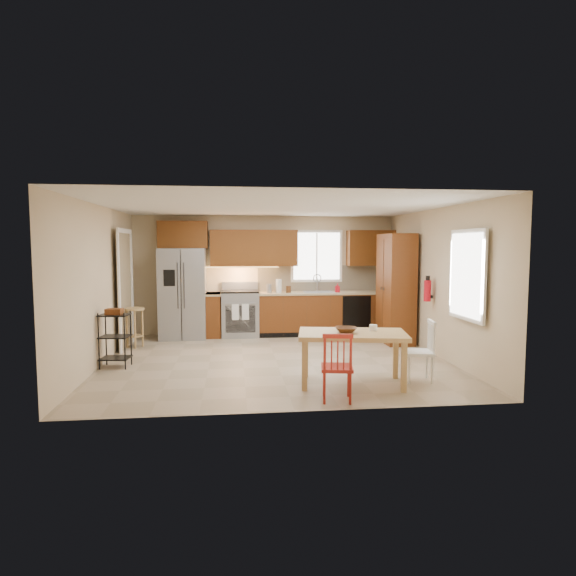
# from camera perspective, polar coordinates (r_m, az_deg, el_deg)

# --- Properties ---
(floor) EXTENTS (5.50, 5.50, 0.00)m
(floor) POSITION_cam_1_polar(r_m,az_deg,el_deg) (7.99, -1.45, -8.51)
(floor) COLOR gray
(floor) RESTS_ON ground
(ceiling) EXTENTS (5.50, 5.00, 0.02)m
(ceiling) POSITION_cam_1_polar(r_m,az_deg,el_deg) (7.80, -1.49, 9.65)
(ceiling) COLOR silver
(ceiling) RESTS_ON ground
(wall_back) EXTENTS (5.50, 0.02, 2.50)m
(wall_back) POSITION_cam_1_polar(r_m,az_deg,el_deg) (10.28, -2.68, 1.56)
(wall_back) COLOR #CCB793
(wall_back) RESTS_ON ground
(wall_front) EXTENTS (5.50, 0.02, 2.50)m
(wall_front) POSITION_cam_1_polar(r_m,az_deg,el_deg) (5.32, 0.86, -1.66)
(wall_front) COLOR #CCB793
(wall_front) RESTS_ON ground
(wall_left) EXTENTS (0.02, 5.00, 2.50)m
(wall_left) POSITION_cam_1_polar(r_m,az_deg,el_deg) (8.04, -21.39, 0.25)
(wall_left) COLOR #CCB793
(wall_left) RESTS_ON ground
(wall_right) EXTENTS (0.02, 5.00, 2.50)m
(wall_right) POSITION_cam_1_polar(r_m,az_deg,el_deg) (8.49, 17.36, 0.60)
(wall_right) COLOR #CCB793
(wall_right) RESTS_ON ground
(refrigerator) EXTENTS (0.92, 0.75, 1.82)m
(refrigerator) POSITION_cam_1_polar(r_m,az_deg,el_deg) (9.97, -12.33, -0.62)
(refrigerator) COLOR gray
(refrigerator) RESTS_ON floor
(range_stove) EXTENTS (0.76, 0.63, 0.92)m
(range_stove) POSITION_cam_1_polar(r_m,az_deg,el_deg) (10.03, -5.68, -3.09)
(range_stove) COLOR gray
(range_stove) RESTS_ON floor
(base_cabinet_narrow) EXTENTS (0.30, 0.60, 0.90)m
(base_cabinet_narrow) POSITION_cam_1_polar(r_m,az_deg,el_deg) (10.05, -8.83, -3.16)
(base_cabinet_narrow) COLOR #622C12
(base_cabinet_narrow) RESTS_ON floor
(base_cabinet_run) EXTENTS (2.92, 0.60, 0.90)m
(base_cabinet_run) POSITION_cam_1_polar(r_m,az_deg,el_deg) (10.23, 4.69, -2.98)
(base_cabinet_run) COLOR #622C12
(base_cabinet_run) RESTS_ON floor
(dishwasher) EXTENTS (0.60, 0.02, 0.78)m
(dishwasher) POSITION_cam_1_polar(r_m,az_deg,el_deg) (10.08, 8.14, -3.13)
(dishwasher) COLOR black
(dishwasher) RESTS_ON floor
(backsplash) EXTENTS (2.92, 0.03, 0.55)m
(backsplash) POSITION_cam_1_polar(r_m,az_deg,el_deg) (10.44, 4.41, 1.18)
(backsplash) COLOR beige
(backsplash) RESTS_ON wall_back
(upper_over_fridge) EXTENTS (1.00, 0.35, 0.55)m
(upper_over_fridge) POSITION_cam_1_polar(r_m,az_deg,el_deg) (10.12, -12.34, 6.20)
(upper_over_fridge) COLOR #58300E
(upper_over_fridge) RESTS_ON wall_back
(upper_left_block) EXTENTS (1.80, 0.35, 0.75)m
(upper_left_block) POSITION_cam_1_polar(r_m,az_deg,el_deg) (10.08, -4.05, 4.75)
(upper_left_block) COLOR #58300E
(upper_left_block) RESTS_ON wall_back
(upper_right_block) EXTENTS (1.00, 0.35, 0.75)m
(upper_right_block) POSITION_cam_1_polar(r_m,az_deg,el_deg) (10.48, 9.78, 4.70)
(upper_right_block) COLOR #58300E
(upper_right_block) RESTS_ON wall_back
(window_back) EXTENTS (1.12, 0.04, 1.12)m
(window_back) POSITION_cam_1_polar(r_m,az_deg,el_deg) (10.38, 3.40, 3.79)
(window_back) COLOR white
(window_back) RESTS_ON wall_back
(sink) EXTENTS (0.62, 0.46, 0.16)m
(sink) POSITION_cam_1_polar(r_m,az_deg,el_deg) (10.15, 3.65, -0.70)
(sink) COLOR gray
(sink) RESTS_ON base_cabinet_run
(undercab_glow) EXTENTS (1.60, 0.30, 0.01)m
(undercab_glow) POSITION_cam_1_polar(r_m,az_deg,el_deg) (10.05, -5.74, 2.48)
(undercab_glow) COLOR #FFBF66
(undercab_glow) RESTS_ON wall_back
(soap_bottle) EXTENTS (0.09, 0.09, 0.19)m
(soap_bottle) POSITION_cam_1_polar(r_m,az_deg,el_deg) (10.11, 5.87, 0.03)
(soap_bottle) COLOR #B20C19
(soap_bottle) RESTS_ON base_cabinet_run
(paper_towel) EXTENTS (0.12, 0.12, 0.28)m
(paper_towel) POSITION_cam_1_polar(r_m,az_deg,el_deg) (9.97, -1.11, 0.24)
(paper_towel) COLOR white
(paper_towel) RESTS_ON base_cabinet_run
(canister_steel) EXTENTS (0.11, 0.11, 0.18)m
(canister_steel) POSITION_cam_1_polar(r_m,az_deg,el_deg) (9.96, -2.25, -0.06)
(canister_steel) COLOR gray
(canister_steel) RESTS_ON base_cabinet_run
(canister_wood) EXTENTS (0.10, 0.10, 0.14)m
(canister_wood) POSITION_cam_1_polar(r_m,az_deg,el_deg) (9.97, 0.05, -0.16)
(canister_wood) COLOR #512E15
(canister_wood) RESTS_ON base_cabinet_run
(pantry) EXTENTS (0.50, 0.95, 2.10)m
(pantry) POSITION_cam_1_polar(r_m,az_deg,el_deg) (9.50, 12.64, -0.05)
(pantry) COLOR #622C12
(pantry) RESTS_ON floor
(fire_extinguisher) EXTENTS (0.12, 0.12, 0.36)m
(fire_extinguisher) POSITION_cam_1_polar(r_m,az_deg,el_deg) (8.59, 16.20, -0.32)
(fire_extinguisher) COLOR #B20C19
(fire_extinguisher) RESTS_ON wall_right
(window_right) EXTENTS (0.04, 1.02, 1.32)m
(window_right) POSITION_cam_1_polar(r_m,az_deg,el_deg) (7.41, 20.48, 1.46)
(window_right) COLOR white
(window_right) RESTS_ON wall_right
(doorway) EXTENTS (0.04, 0.95, 2.10)m
(doorway) POSITION_cam_1_polar(r_m,az_deg,el_deg) (9.30, -18.82, -0.31)
(doorway) COLOR #8C7A59
(doorway) RESTS_ON wall_left
(dining_table) EXTENTS (1.54, 1.03, 0.70)m
(dining_table) POSITION_cam_1_polar(r_m,az_deg,el_deg) (6.61, 7.61, -8.32)
(dining_table) COLOR tan
(dining_table) RESTS_ON floor
(chair_red) EXTENTS (0.45, 0.45, 0.84)m
(chair_red) POSITION_cam_1_polar(r_m,az_deg,el_deg) (5.90, 5.82, -9.22)
(chair_red) COLOR #AA251A
(chair_red) RESTS_ON floor
(chair_white) EXTENTS (0.45, 0.45, 0.84)m
(chair_white) POSITION_cam_1_polar(r_m,az_deg,el_deg) (6.93, 15.21, -7.23)
(chair_white) COLOR white
(chair_white) RESTS_ON floor
(table_bowl) EXTENTS (0.33, 0.33, 0.07)m
(table_bowl) POSITION_cam_1_polar(r_m,az_deg,el_deg) (6.52, 6.88, -5.31)
(table_bowl) COLOR #512E15
(table_bowl) RESTS_ON dining_table
(table_jar) EXTENTS (0.11, 0.11, 0.11)m
(table_jar) POSITION_cam_1_polar(r_m,az_deg,el_deg) (6.70, 10.06, -4.83)
(table_jar) COLOR white
(table_jar) RESTS_ON dining_table
(bar_stool) EXTENTS (0.41, 0.41, 0.73)m
(bar_stool) POSITION_cam_1_polar(r_m,az_deg,el_deg) (9.34, -17.69, -4.49)
(bar_stool) COLOR tan
(bar_stool) RESTS_ON floor
(utility_cart) EXTENTS (0.46, 0.38, 0.86)m
(utility_cart) POSITION_cam_1_polar(r_m,az_deg,el_deg) (7.90, -19.81, -5.77)
(utility_cart) COLOR black
(utility_cart) RESTS_ON floor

